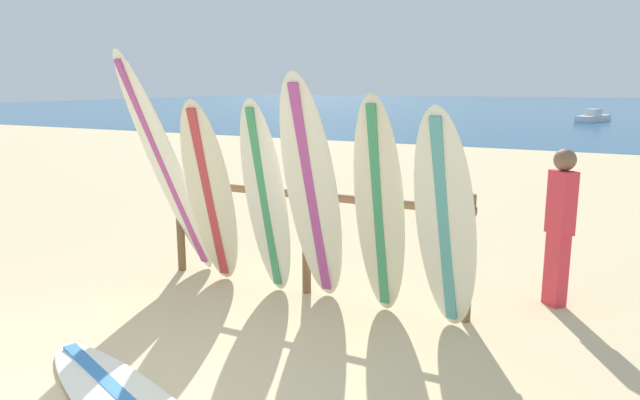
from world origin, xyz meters
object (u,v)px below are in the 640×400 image
at_px(surfboard_leaning_right, 445,223).
at_px(beachgoer_standing, 560,221).
at_px(surfboard_leaning_far_left, 167,169).
at_px(surfboard_rack, 306,219).
at_px(small_boat_offshore, 593,117).
at_px(surfboard_leaning_center_right, 379,209).
at_px(surfboard_leaning_left, 210,195).
at_px(surfboard_leaning_center_left, 266,200).
at_px(surfboard_leaning_center, 312,195).

bearing_deg(surfboard_leaning_right, beachgoer_standing, 56.97).
bearing_deg(beachgoer_standing, surfboard_leaning_far_left, -163.32).
relative_size(surfboard_rack, small_boat_offshore, 1.09).
distance_m(surfboard_leaning_far_left, surfboard_leaning_center_right, 2.39).
height_order(surfboard_leaning_left, surfboard_leaning_center_right, surfboard_leaning_center_right).
distance_m(surfboard_leaning_far_left, small_boat_offshore, 32.23).
xyz_separation_m(beachgoer_standing, small_boat_offshore, (-1.13, 30.97, -0.58)).
bearing_deg(beachgoer_standing, surfboard_leaning_right, -123.03).
relative_size(surfboard_rack, surfboard_leaning_center_left, 1.69).
height_order(surfboard_rack, beachgoer_standing, beachgoer_standing).
bearing_deg(surfboard_leaning_center, surfboard_leaning_center_left, 170.66).
height_order(surfboard_leaning_center_right, surfboard_leaning_right, surfboard_leaning_center_right).
bearing_deg(small_boat_offshore, beachgoer_standing, -87.91).
distance_m(surfboard_rack, surfboard_leaning_right, 1.59).
height_order(surfboard_rack, surfboard_leaning_far_left, surfboard_leaning_far_left).
distance_m(surfboard_leaning_right, small_boat_offshore, 32.18).
bearing_deg(surfboard_leaning_left, surfboard_leaning_center_left, 1.05).
xyz_separation_m(surfboard_leaning_center_left, surfboard_leaning_center_right, (1.18, 0.01, 0.03)).
bearing_deg(surfboard_leaning_left, beachgoer_standing, 18.74).
bearing_deg(small_boat_offshore, surfboard_leaning_center_right, -90.50).
bearing_deg(small_boat_offshore, surfboard_leaning_left, -93.80).
bearing_deg(surfboard_leaning_far_left, surfboard_leaning_left, 3.24).
bearing_deg(surfboard_rack, small_boat_offshore, 87.88).
relative_size(surfboard_rack, surfboard_leaning_right, 1.71).
xyz_separation_m(surfboard_leaning_center, small_boat_offshore, (0.90, 32.16, -0.86)).
xyz_separation_m(surfboard_leaning_right, beachgoer_standing, (0.78, 1.20, -0.14)).
height_order(surfboard_leaning_left, small_boat_offshore, surfboard_leaning_left).
bearing_deg(surfboard_leaning_right, small_boat_offshore, 90.62).
xyz_separation_m(surfboard_leaning_far_left, surfboard_leaning_left, (0.53, 0.03, -0.24)).
distance_m(surfboard_leaning_center_right, small_boat_offshore, 32.06).
bearing_deg(surfboard_leaning_far_left, beachgoer_standing, 16.68).
relative_size(surfboard_leaning_left, surfboard_leaning_right, 1.01).
xyz_separation_m(surfboard_rack, surfboard_leaning_far_left, (-1.48, -0.34, 0.46)).
height_order(surfboard_leaning_far_left, small_boat_offshore, surfboard_leaning_far_left).
height_order(surfboard_leaning_far_left, surfboard_leaning_right, surfboard_leaning_far_left).
xyz_separation_m(surfboard_leaning_center, beachgoer_standing, (2.03, 1.19, -0.28)).
xyz_separation_m(surfboard_leaning_far_left, surfboard_leaning_center_left, (1.20, 0.04, -0.23)).
xyz_separation_m(surfboard_rack, surfboard_leaning_center_left, (-0.29, -0.30, 0.23)).
xyz_separation_m(surfboard_rack, surfboard_leaning_center_right, (0.89, -0.29, 0.25)).
distance_m(surfboard_leaning_center_left, surfboard_leaning_right, 1.81).
distance_m(surfboard_leaning_far_left, surfboard_leaning_center, 1.77).
relative_size(surfboard_rack, surfboard_leaning_center, 1.51).
distance_m(surfboard_leaning_left, beachgoer_standing, 3.44).
distance_m(surfboard_leaning_far_left, surfboard_leaning_right, 3.02).
relative_size(surfboard_leaning_center_left, surfboard_leaning_center, 0.89).
relative_size(surfboard_leaning_left, small_boat_offshore, 0.64).
xyz_separation_m(surfboard_leaning_center_left, surfboard_leaning_right, (1.81, -0.11, -0.01)).
bearing_deg(surfboard_leaning_right, surfboard_leaning_left, 177.79).
relative_size(surfboard_rack, surfboard_leaning_center_right, 1.65).
relative_size(surfboard_leaning_far_left, surfboard_leaning_center_right, 1.20).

